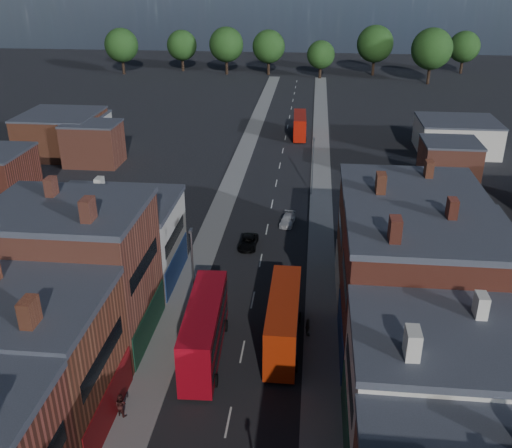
% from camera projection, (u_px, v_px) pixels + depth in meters
% --- Properties ---
extents(pavement_west, '(3.00, 200.00, 0.12)m').
position_uv_depth(pavement_west, '(217.00, 220.00, 71.14)').
color(pavement_west, gray).
rests_on(pavement_west, ground).
extents(pavement_east, '(3.00, 200.00, 0.12)m').
position_uv_depth(pavement_east, '(321.00, 224.00, 69.93)').
color(pavement_east, gray).
rests_on(pavement_east, ground).
extents(lamp_post_2, '(0.25, 0.70, 8.12)m').
position_uv_depth(lamp_post_2, '(193.00, 264.00, 51.00)').
color(lamp_post_2, slate).
rests_on(lamp_post_2, ground).
extents(lamp_post_3, '(0.25, 0.70, 8.12)m').
position_uv_depth(lamp_post_3, '(313.00, 162.00, 77.18)').
color(lamp_post_3, slate).
rests_on(lamp_post_3, ground).
extents(bus_0, '(3.23, 11.32, 4.84)m').
position_uv_depth(bus_0, '(204.00, 329.00, 45.47)').
color(bus_0, '#A30916').
rests_on(bus_0, ground).
extents(bus_1, '(2.75, 10.71, 4.62)m').
position_uv_depth(bus_1, '(283.00, 319.00, 46.92)').
color(bus_1, red).
rests_on(bus_1, ground).
extents(bus_2, '(2.73, 9.82, 4.21)m').
position_uv_depth(bus_2, '(300.00, 125.00, 104.47)').
color(bus_2, '#A11307').
rests_on(bus_2, ground).
extents(car_2, '(2.06, 4.29, 1.18)m').
position_uv_depth(car_2, '(248.00, 242.00, 64.25)').
color(car_2, black).
rests_on(car_2, ground).
extents(car_3, '(2.00, 4.01, 1.12)m').
position_uv_depth(car_3, '(287.00, 220.00, 69.91)').
color(car_3, white).
rests_on(car_3, ground).
extents(ped_1, '(0.97, 0.76, 1.75)m').
position_uv_depth(ped_1, '(121.00, 405.00, 39.95)').
color(ped_1, '#3E1B19').
rests_on(ped_1, pavement_west).
extents(ped_3, '(0.61, 1.03, 1.64)m').
position_uv_depth(ped_3, '(308.00, 327.00, 48.60)').
color(ped_3, '#58554C').
rests_on(ped_3, pavement_east).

